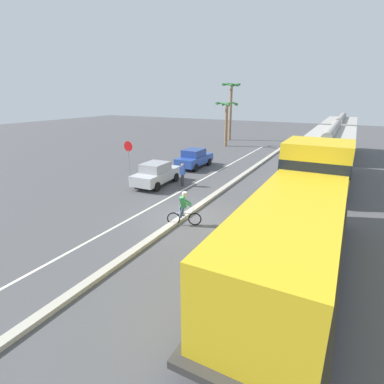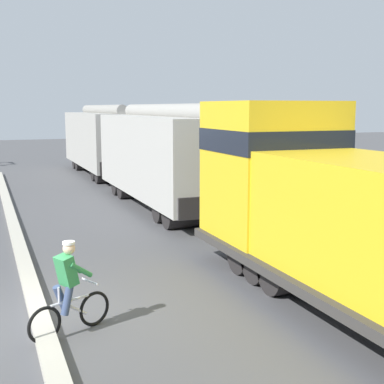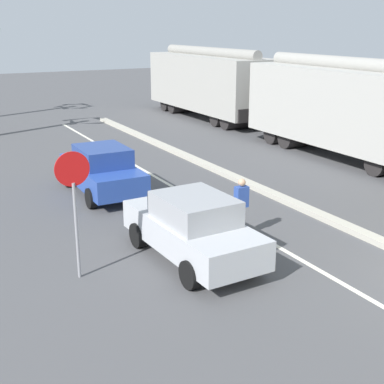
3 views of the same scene
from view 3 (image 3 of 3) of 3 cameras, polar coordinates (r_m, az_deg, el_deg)
The scene contains 8 objects.
median_curb at distance 16.77m, azimuth 11.36°, elevation -1.47°, with size 0.36×36.00×0.16m, color #B2AD9E.
lane_stripe at distance 15.44m, azimuth 4.44°, elevation -3.13°, with size 0.14×36.00×0.01m, color silver.
hopper_car_lead at distance 23.31m, azimuth 16.44°, elevation 8.48°, with size 2.90×10.60×4.18m.
hopper_car_middle at distance 32.52m, azimuth 1.80°, elevation 11.50°, with size 2.90×10.60×4.18m.
parked_car_silver at distance 12.70m, azimuth 0.03°, elevation -3.78°, with size 1.96×4.26×1.62m.
parked_car_blue at distance 17.96m, azimuth -9.57°, elevation 2.34°, with size 1.87×4.22×1.62m.
stop_sign at distance 11.67m, azimuth -12.51°, elevation 0.13°, with size 0.76×0.08×2.88m.
pedestrian_by_cars at distance 14.05m, azimuth 5.26°, elevation -1.61°, with size 0.34×0.22×1.62m.
Camera 3 is at (-10.31, -6.11, 5.40)m, focal length 50.00 mm.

